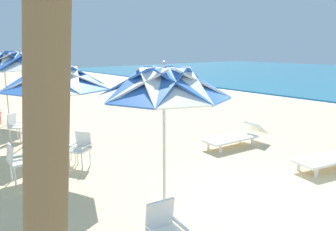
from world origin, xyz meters
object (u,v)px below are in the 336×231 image
plastic_chair_1 (63,144)px  plastic_chair_4 (16,125)px  plastic_chair_0 (165,230)px  beach_umbrella_0 (164,85)px  plastic_chair_2 (17,160)px  sun_lounger_1 (333,157)px  beach_umbrella_2 (21,62)px  beach_umbrella_1 (56,79)px  beach_umbrella_3 (4,61)px  sun_lounger_2 (236,137)px  plastic_chair_3 (81,147)px

plastic_chair_1 → plastic_chair_4: bearing=-173.6°
plastic_chair_0 → beach_umbrella_0: bearing=141.3°
plastic_chair_2 → sun_lounger_1: 7.28m
beach_umbrella_0 → beach_umbrella_2: (-6.35, -0.23, 0.15)m
beach_umbrella_1 → beach_umbrella_2: 3.16m
plastic_chair_0 → sun_lounger_1: 5.39m
plastic_chair_0 → plastic_chair_1: (-4.70, 0.51, 0.00)m
beach_umbrella_1 → beach_umbrella_3: 6.32m
plastic_chair_0 → plastic_chair_1: bearing=173.8°
beach_umbrella_3 → sun_lounger_1: size_ratio=1.23×
beach_umbrella_0 → plastic_chair_1: 4.33m
sun_lounger_1 → sun_lounger_2: size_ratio=1.02×
beach_umbrella_3 → plastic_chair_4: bearing=-9.8°
plastic_chair_0 → plastic_chair_2: (-4.13, -0.72, 0.00)m
beach_umbrella_2 → sun_lounger_1: (6.94, 5.00, -2.18)m
plastic_chair_4 → plastic_chair_3: bearing=9.3°
plastic_chair_3 → plastic_chair_0: bearing=-10.2°
beach_umbrella_0 → sun_lounger_2: beach_umbrella_0 is taller
beach_umbrella_1 → sun_lounger_1: (3.80, 5.20, -1.91)m
plastic_chair_2 → sun_lounger_2: size_ratio=0.39×
plastic_chair_3 → beach_umbrella_0: bearing=-2.2°
beach_umbrella_2 → sun_lounger_1: bearing=35.8°
beach_umbrella_0 → plastic_chair_0: size_ratio=3.09×
plastic_chair_3 → beach_umbrella_2: 3.57m
beach_umbrella_1 → plastic_chair_3: bearing=108.1°
beach_umbrella_0 → sun_lounger_2: (-2.08, 4.41, -2.04)m
beach_umbrella_0 → plastic_chair_1: beach_umbrella_0 is taller
beach_umbrella_1 → plastic_chair_4: beach_umbrella_1 is taller
plastic_chair_0 → beach_umbrella_1: beach_umbrella_1 is taller
beach_umbrella_3 → sun_lounger_1: (10.10, 4.73, -2.10)m
plastic_chair_2 → beach_umbrella_3: (-6.15, 1.38, 1.88)m
plastic_chair_3 → sun_lounger_2: 4.48m
plastic_chair_2 → beach_umbrella_3: beach_umbrella_3 is taller
plastic_chair_0 → beach_umbrella_3: size_ratio=0.32×
beach_umbrella_2 → sun_lounger_2: size_ratio=1.29×
plastic_chair_2 → plastic_chair_0: bearing=9.9°
plastic_chair_0 → sun_lounger_2: plastic_chair_0 is taller
beach_umbrella_0 → plastic_chair_4: beach_umbrella_0 is taller
plastic_chair_1 → sun_lounger_1: plastic_chair_1 is taller
beach_umbrella_1 → plastic_chair_1: bearing=155.4°
plastic_chair_1 → plastic_chair_2: same height
beach_umbrella_0 → plastic_chair_0: bearing=-38.7°
plastic_chair_3 → sun_lounger_1: plastic_chair_3 is taller
plastic_chair_2 → plastic_chair_3: size_ratio=1.00×
plastic_chair_1 → sun_lounger_1: (4.52, 4.87, -0.22)m
beach_umbrella_0 → plastic_chair_1: bearing=-178.5°
plastic_chair_4 → sun_lounger_1: size_ratio=0.39×
plastic_chair_2 → plastic_chair_3: same height
plastic_chair_1 → sun_lounger_2: bearing=67.7°
beach_umbrella_0 → sun_lounger_1: 5.22m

